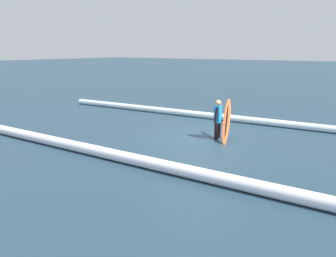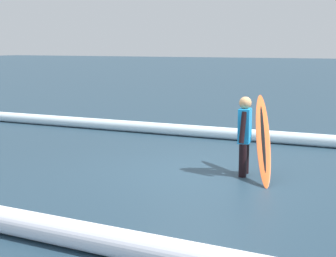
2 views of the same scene
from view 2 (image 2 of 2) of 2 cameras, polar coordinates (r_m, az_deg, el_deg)
The scene contains 4 objects.
ground_plane at distance 9.45m, azimuth 3.65°, elevation -4.91°, with size 178.44×178.44×0.00m, color #223949.
surfer at distance 9.18m, azimuth 8.58°, elevation -0.40°, with size 0.25×0.66×1.42m.
surfboard at distance 9.15m, azimuth 10.60°, elevation -1.08°, with size 0.84×1.62×1.41m.
wave_crest_midground at distance 5.50m, azimuth -0.64°, elevation -13.68°, with size 0.33×0.33×17.29m, color white.
Camera 2 is at (-3.64, 8.41, 2.31)m, focal length 54.39 mm.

